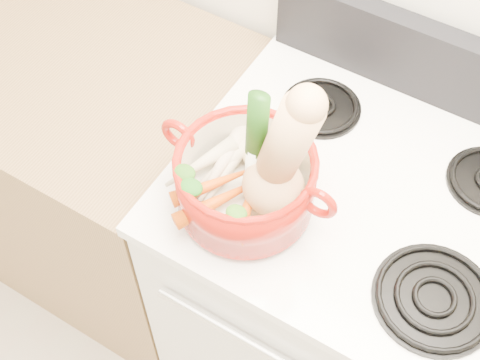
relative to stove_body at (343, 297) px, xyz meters
The scene contains 20 objects.
stove_body is the anchor object (origin of this frame).
cooktop 0.47m from the stove_body, ahead, with size 0.78×0.67×0.03m, color white.
control_backsplash 0.65m from the stove_body, 90.00° to the left, with size 0.76×0.05×0.18m, color black.
counter_left 1.07m from the stove_body, behind, with size 1.36×0.65×0.90m, color olive.
burner_front_left 0.56m from the stove_body, 139.90° to the right, with size 0.22×0.22×0.02m, color black.
burner_front_right 0.56m from the stove_body, 40.10° to the right, with size 0.22×0.22×0.02m, color black.
burner_back_left 0.55m from the stove_body, 143.62° to the left, with size 0.17×0.17×0.02m, color black.
dutch_oven 0.63m from the stove_body, 141.51° to the right, with size 0.26×0.26×0.13m, color maroon.
pot_handle_left 0.73m from the stove_body, 155.34° to the right, with size 0.07×0.07×0.02m, color maroon.
pot_handle_right 0.64m from the stove_body, 108.65° to the right, with size 0.07×0.07×0.02m, color maroon.
squash 0.72m from the stove_body, 130.40° to the right, with size 0.13×0.13×0.31m, color tan, non-canonical shape.
leek 0.71m from the stove_body, 144.23° to the right, with size 0.04×0.04×0.26m, color white.
ginger 0.60m from the stove_body, 157.40° to the right, with size 0.09×0.07×0.05m, color #CFBB7F.
parsnip_0 0.63m from the stove_body, 155.11° to the right, with size 0.05×0.05×0.24m, color beige.
parsnip_1 0.63m from the stove_body, 154.27° to the right, with size 0.04×0.04×0.21m, color beige.
parsnip_2 0.64m from the stove_body, 154.39° to the right, with size 0.05×0.05×0.21m, color beige.
parsnip_3 0.67m from the stove_body, 150.77° to the right, with size 0.03×0.03×0.16m, color beige.
carrot_0 0.64m from the stove_body, 136.29° to the right, with size 0.03×0.03×0.17m, color #D5570A.
carrot_1 0.65m from the stove_body, 142.48° to the right, with size 0.03×0.03×0.15m, color #D94D0A.
carrot_2 0.62m from the stove_body, 130.48° to the right, with size 0.03×0.03×0.16m, color #CE5E0A.
Camera 1 is at (0.16, 0.62, 2.05)m, focal length 50.00 mm.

